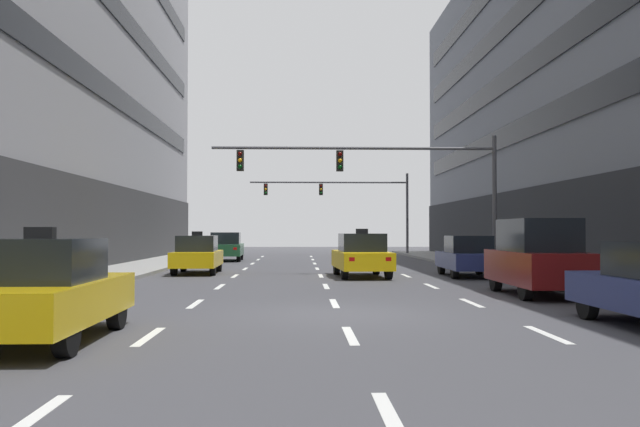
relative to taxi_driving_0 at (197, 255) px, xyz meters
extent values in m
plane|color=#424247|center=(5.06, -13.56, -0.78)|extent=(120.00, 120.00, 0.00)
cube|color=silver|center=(1.70, -21.56, -0.77)|extent=(0.16, 2.00, 0.01)
cube|color=silver|center=(1.70, -16.56, -0.77)|extent=(0.16, 2.00, 0.01)
cube|color=silver|center=(1.70, -11.56, -0.77)|extent=(0.16, 2.00, 0.01)
cube|color=silver|center=(1.70, -6.56, -0.77)|extent=(0.16, 2.00, 0.01)
cube|color=silver|center=(1.70, -1.56, -0.77)|extent=(0.16, 2.00, 0.01)
cube|color=silver|center=(1.70, 3.44, -0.77)|extent=(0.16, 2.00, 0.01)
cube|color=silver|center=(1.70, 8.44, -0.77)|extent=(0.16, 2.00, 0.01)
cube|color=silver|center=(1.70, 13.44, -0.77)|extent=(0.16, 2.00, 0.01)
cube|color=silver|center=(1.70, 18.44, -0.77)|extent=(0.16, 2.00, 0.01)
cube|color=silver|center=(5.06, -21.56, -0.77)|extent=(0.16, 2.00, 0.01)
cube|color=silver|center=(5.06, -16.56, -0.77)|extent=(0.16, 2.00, 0.01)
cube|color=silver|center=(5.06, -11.56, -0.77)|extent=(0.16, 2.00, 0.01)
cube|color=silver|center=(5.06, -6.56, -0.77)|extent=(0.16, 2.00, 0.01)
cube|color=silver|center=(5.06, -1.56, -0.77)|extent=(0.16, 2.00, 0.01)
cube|color=silver|center=(5.06, 3.44, -0.77)|extent=(0.16, 2.00, 0.01)
cube|color=silver|center=(5.06, 8.44, -0.77)|extent=(0.16, 2.00, 0.01)
cube|color=silver|center=(5.06, 13.44, -0.77)|extent=(0.16, 2.00, 0.01)
cube|color=silver|center=(5.06, 18.44, -0.77)|extent=(0.16, 2.00, 0.01)
cube|color=silver|center=(8.43, -16.56, -0.77)|extent=(0.16, 2.00, 0.01)
cube|color=silver|center=(8.43, -11.56, -0.77)|extent=(0.16, 2.00, 0.01)
cube|color=silver|center=(8.43, -6.56, -0.77)|extent=(0.16, 2.00, 0.01)
cube|color=silver|center=(8.43, -1.56, -0.77)|extent=(0.16, 2.00, 0.01)
cube|color=silver|center=(8.43, 3.44, -0.77)|extent=(0.16, 2.00, 0.01)
cube|color=silver|center=(8.43, 8.44, -0.77)|extent=(0.16, 2.00, 0.01)
cube|color=silver|center=(8.43, 13.44, -0.77)|extent=(0.16, 2.00, 0.01)
cube|color=silver|center=(8.43, 18.44, -0.77)|extent=(0.16, 2.00, 0.01)
cylinder|color=black|center=(-0.80, 1.32, -0.46)|extent=(0.23, 0.64, 0.63)
cylinder|color=black|center=(0.73, 1.36, -0.46)|extent=(0.23, 0.64, 0.63)
cylinder|color=black|center=(-0.73, -1.26, -0.46)|extent=(0.23, 0.64, 0.63)
cylinder|color=black|center=(0.79, -1.22, -0.46)|extent=(0.23, 0.64, 0.63)
cube|color=yellow|center=(0.00, 0.05, -0.16)|extent=(1.86, 4.24, 0.61)
cube|color=black|center=(0.00, -0.14, 0.47)|extent=(1.57, 1.85, 0.65)
cube|color=white|center=(-0.67, 2.10, -0.05)|extent=(0.19, 0.08, 0.13)
cube|color=red|center=(-0.57, -2.02, -0.05)|extent=(0.19, 0.08, 0.13)
cube|color=white|center=(0.56, 2.13, -0.05)|extent=(0.19, 0.08, 0.13)
cube|color=red|center=(0.66, -1.99, -0.05)|extent=(0.19, 0.08, 0.13)
cube|color=black|center=(0.00, -0.14, 0.88)|extent=(0.42, 0.20, 0.17)
cylinder|color=black|center=(-0.96, 13.26, -0.44)|extent=(0.25, 0.68, 0.67)
cylinder|color=black|center=(0.67, 13.32, -0.44)|extent=(0.25, 0.68, 0.67)
cylinder|color=black|center=(-0.87, 10.51, -0.44)|extent=(0.25, 0.68, 0.67)
cylinder|color=black|center=(0.76, 10.56, -0.44)|extent=(0.25, 0.68, 0.67)
cube|color=#1E512D|center=(-0.10, 11.91, -0.11)|extent=(2.03, 4.55, 0.65)
cube|color=black|center=(-0.10, 11.71, 0.56)|extent=(1.70, 1.99, 0.69)
cube|color=white|center=(-0.83, 14.09, 0.00)|extent=(0.21, 0.09, 0.14)
cube|color=red|center=(-0.68, 9.69, 0.00)|extent=(0.21, 0.09, 0.14)
cube|color=white|center=(0.48, 14.14, 0.00)|extent=(0.21, 0.09, 0.14)
cube|color=red|center=(0.63, 9.73, 0.00)|extent=(0.21, 0.09, 0.14)
cylinder|color=black|center=(5.73, -0.83, -0.44)|extent=(0.26, 0.68, 0.67)
cylinder|color=black|center=(7.35, -0.75, -0.44)|extent=(0.26, 0.68, 0.67)
cylinder|color=black|center=(5.87, -3.56, -0.44)|extent=(0.26, 0.68, 0.67)
cylinder|color=black|center=(7.48, -3.48, -0.44)|extent=(0.26, 0.68, 0.67)
cube|color=yellow|center=(6.61, -2.15, -0.12)|extent=(2.08, 4.54, 0.65)
cube|color=black|center=(6.62, -2.36, 0.55)|extent=(1.71, 2.00, 0.69)
cube|color=white|center=(5.85, 0.00, -0.01)|extent=(0.21, 0.09, 0.14)
cube|color=red|center=(6.06, -4.37, -0.01)|extent=(0.21, 0.09, 0.14)
cube|color=white|center=(7.15, 0.06, -0.01)|extent=(0.21, 0.09, 0.14)
cube|color=red|center=(7.36, -4.30, -0.01)|extent=(0.21, 0.09, 0.14)
cube|color=black|center=(6.62, -2.36, 0.98)|extent=(0.45, 0.22, 0.18)
cylinder|color=black|center=(-0.67, -15.71, -0.45)|extent=(0.23, 0.66, 0.66)
cylinder|color=black|center=(0.92, -15.69, -0.45)|extent=(0.23, 0.66, 0.66)
cylinder|color=black|center=(0.95, -18.38, -0.45)|extent=(0.23, 0.66, 0.66)
cube|color=yellow|center=(0.14, -17.05, -0.13)|extent=(1.89, 4.41, 0.64)
cube|color=black|center=(0.14, -17.25, 0.53)|extent=(1.62, 1.91, 0.68)
cube|color=white|center=(-0.53, -14.90, -0.02)|extent=(0.20, 0.08, 0.14)
cube|color=white|center=(0.76, -14.88, -0.02)|extent=(0.20, 0.08, 0.14)
cube|color=red|center=(0.81, -19.20, -0.02)|extent=(0.20, 0.08, 0.14)
cube|color=black|center=(0.14, -17.25, 0.96)|extent=(0.44, 0.20, 0.18)
cylinder|color=black|center=(9.96, -14.65, -0.46)|extent=(0.22, 0.63, 0.63)
cube|color=white|center=(10.10, -13.88, -0.05)|extent=(0.19, 0.08, 0.13)
cube|color=white|center=(11.33, -13.86, -0.05)|extent=(0.19, 0.08, 0.13)
cylinder|color=black|center=(9.97, -8.41, -0.45)|extent=(0.22, 0.65, 0.65)
cylinder|color=black|center=(11.55, -8.43, -0.45)|extent=(0.22, 0.65, 0.65)
cylinder|color=black|center=(9.94, -11.07, -0.45)|extent=(0.22, 0.65, 0.65)
cylinder|color=black|center=(11.52, -11.08, -0.45)|extent=(0.22, 0.65, 0.65)
cube|color=maroon|center=(10.75, -9.75, -0.01)|extent=(1.86, 4.35, 0.89)
cube|color=black|center=(10.75, -9.75, 0.88)|extent=(1.60, 2.58, 0.89)
cube|color=white|center=(10.14, -7.61, 0.14)|extent=(0.20, 0.08, 0.14)
cube|color=red|center=(10.09, -11.86, 0.14)|extent=(0.20, 0.08, 0.14)
cube|color=white|center=(11.40, -7.63, 0.14)|extent=(0.20, 0.08, 0.14)
cube|color=red|center=(11.36, -11.88, 0.14)|extent=(0.20, 0.08, 0.14)
cylinder|color=black|center=(10.01, -0.77, -0.46)|extent=(0.23, 0.64, 0.63)
cylinder|color=black|center=(11.55, -0.81, -0.46)|extent=(0.23, 0.64, 0.63)
cylinder|color=black|center=(9.94, -3.36, -0.46)|extent=(0.23, 0.64, 0.63)
cylinder|color=black|center=(11.48, -3.40, -0.46)|extent=(0.23, 0.64, 0.63)
cube|color=navy|center=(10.75, -2.09, -0.15)|extent=(1.88, 4.27, 0.61)
cube|color=black|center=(10.74, -2.28, 0.48)|extent=(1.58, 1.86, 0.65)
cube|color=white|center=(10.18, 0.00, -0.05)|extent=(0.19, 0.08, 0.13)
cube|color=red|center=(10.07, -4.14, -0.05)|extent=(0.19, 0.08, 0.13)
cube|color=white|center=(11.42, -0.03, -0.05)|extent=(0.19, 0.08, 0.13)
cube|color=red|center=(11.31, -4.17, -0.05)|extent=(0.19, 0.08, 0.13)
cylinder|color=#4C4C51|center=(12.20, -0.86, 2.12)|extent=(0.18, 0.18, 5.53)
cylinder|color=#4C4C51|center=(6.44, -0.86, 4.35)|extent=(11.52, 0.12, 0.12)
cube|color=black|center=(5.86, -0.86, 3.83)|extent=(0.28, 0.24, 0.84)
sphere|color=#4B0704|center=(5.86, -1.00, 4.09)|extent=(0.17, 0.17, 0.17)
sphere|color=orange|center=(5.86, -1.00, 3.83)|extent=(0.17, 0.17, 0.17)
sphere|color=#073E10|center=(5.86, -1.00, 3.57)|extent=(0.17, 0.17, 0.17)
cube|color=black|center=(1.83, -0.86, 3.83)|extent=(0.28, 0.24, 0.84)
sphere|color=#4B0704|center=(1.83, -1.00, 4.09)|extent=(0.17, 0.17, 0.17)
sphere|color=orange|center=(1.83, -1.00, 3.83)|extent=(0.17, 0.17, 0.17)
sphere|color=#073E10|center=(1.83, -1.00, 3.57)|extent=(0.17, 0.17, 0.17)
cylinder|color=#4C4C51|center=(12.20, 21.09, 2.30)|extent=(0.18, 0.18, 5.88)
cylinder|color=#4C4C51|center=(6.41, 21.09, 4.56)|extent=(11.58, 0.12, 0.12)
cube|color=black|center=(5.83, 21.09, 4.04)|extent=(0.28, 0.24, 0.84)
sphere|color=#4B0704|center=(5.83, 20.95, 4.30)|extent=(0.17, 0.17, 0.17)
sphere|color=orange|center=(5.83, 20.95, 4.04)|extent=(0.17, 0.17, 0.17)
sphere|color=#073E10|center=(5.83, 20.95, 3.78)|extent=(0.17, 0.17, 0.17)
cube|color=black|center=(1.78, 21.09, 4.04)|extent=(0.28, 0.24, 0.84)
sphere|color=#4B0704|center=(1.78, 20.95, 4.30)|extent=(0.17, 0.17, 0.17)
sphere|color=orange|center=(1.78, 20.95, 4.04)|extent=(0.17, 0.17, 0.17)
sphere|color=#073E10|center=(1.78, 20.95, 3.78)|extent=(0.17, 0.17, 0.17)
camera|label=1|loc=(4.20, -27.84, 0.99)|focal=37.51mm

